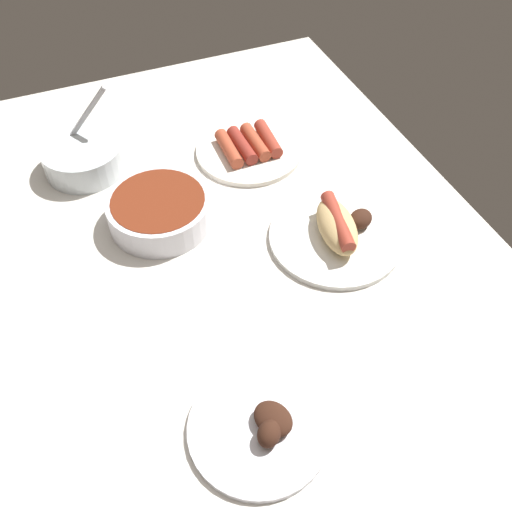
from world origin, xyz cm
name	(u,v)px	position (x,y,z in cm)	size (l,w,h in cm)	color
ground_plane	(222,260)	(0.00, 0.00, -1.50)	(120.00, 90.00, 3.00)	silver
bowl_coleslaw	(83,156)	(30.23, 16.20, 2.97)	(15.00, 15.00, 14.96)	silver
plate_grilled_meat	(261,428)	(-30.53, 5.67, 0.88)	(18.37, 18.37, 3.97)	white
bowl_chili	(159,210)	(11.02, 7.04, 2.85)	(17.55, 17.55, 5.21)	white
plate_sausages	(249,148)	(22.90, -14.04, 1.14)	(20.51, 20.51, 3.48)	white
plate_hotdog_assembled	(337,231)	(-4.11, -19.02, 1.84)	(22.23, 22.23, 5.61)	white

